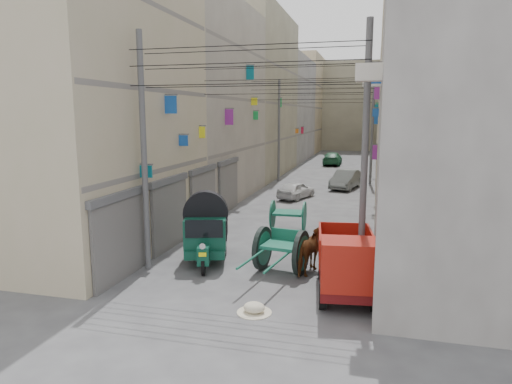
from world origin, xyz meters
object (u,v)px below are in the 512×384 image
(mini_truck, at_px, (347,268))
(horse, at_px, (313,251))
(tonga_cart, at_px, (281,250))
(distant_car_white, at_px, (296,190))
(distant_car_grey, at_px, (346,179))
(second_cart, at_px, (288,215))
(feed_sack, at_px, (254,307))
(distant_car_green, at_px, (333,159))
(auto_rickshaw, at_px, (206,230))

(mini_truck, distance_m, horse, 2.36)
(tonga_cart, relative_size, distant_car_white, 1.08)
(mini_truck, xyz_separation_m, distant_car_grey, (-1.35, 20.49, -0.29))
(second_cart, bearing_deg, feed_sack, -86.94)
(horse, distance_m, distant_car_white, 13.93)
(feed_sack, distance_m, horse, 3.78)
(feed_sack, bearing_deg, tonga_cart, 89.18)
(tonga_cart, height_order, horse, horse)
(second_cart, xyz_separation_m, distant_car_green, (-0.63, 28.79, -0.06))
(feed_sack, relative_size, horse, 0.33)
(feed_sack, relative_size, distant_car_grey, 0.15)
(distant_car_grey, bearing_deg, feed_sack, -80.70)
(tonga_cart, height_order, mini_truck, mini_truck)
(second_cart, bearing_deg, distant_car_white, 95.25)
(mini_truck, height_order, horse, mini_truck)
(second_cart, distance_m, horse, 5.85)
(distant_car_green, bearing_deg, auto_rickshaw, 86.62)
(mini_truck, relative_size, distant_car_green, 0.81)
(auto_rickshaw, height_order, distant_car_white, auto_rickshaw)
(mini_truck, xyz_separation_m, distant_car_green, (-3.76, 36.32, -0.29))
(second_cart, distance_m, distant_car_white, 8.15)
(auto_rickshaw, bearing_deg, horse, -19.75)
(tonga_cart, relative_size, distant_car_green, 0.76)
(second_cart, height_order, feed_sack, second_cart)
(auto_rickshaw, distance_m, distant_car_grey, 18.67)
(horse, bearing_deg, mini_truck, 133.17)
(auto_rickshaw, relative_size, distant_car_grey, 0.73)
(tonga_cart, distance_m, distant_car_green, 34.52)
(tonga_cart, bearing_deg, second_cart, 107.26)
(second_cart, xyz_separation_m, horse, (1.88, -5.54, 0.04))
(mini_truck, relative_size, horse, 2.04)
(feed_sack, bearing_deg, mini_truck, 33.78)
(auto_rickshaw, distance_m, distant_car_white, 13.46)
(auto_rickshaw, xyz_separation_m, distant_car_green, (1.39, 34.11, -0.51))
(mini_truck, bearing_deg, auto_rickshaw, 149.31)
(horse, relative_size, distant_car_white, 0.57)
(feed_sack, distance_m, distant_car_green, 37.92)
(auto_rickshaw, bearing_deg, tonga_cart, -24.24)
(second_cart, distance_m, distant_car_grey, 13.08)
(distant_car_white, bearing_deg, mini_truck, 124.70)
(mini_truck, bearing_deg, horse, 114.83)
(second_cart, height_order, distant_car_grey, second_cart)
(tonga_cart, bearing_deg, auto_rickshaw, -178.80)
(mini_truck, distance_m, feed_sack, 2.94)
(horse, height_order, distant_car_green, horse)
(mini_truck, bearing_deg, distant_car_white, 97.43)
(auto_rickshaw, distance_m, second_cart, 5.70)
(auto_rickshaw, distance_m, mini_truck, 5.61)
(auto_rickshaw, distance_m, horse, 3.92)
(tonga_cart, height_order, distant_car_green, tonga_cart)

